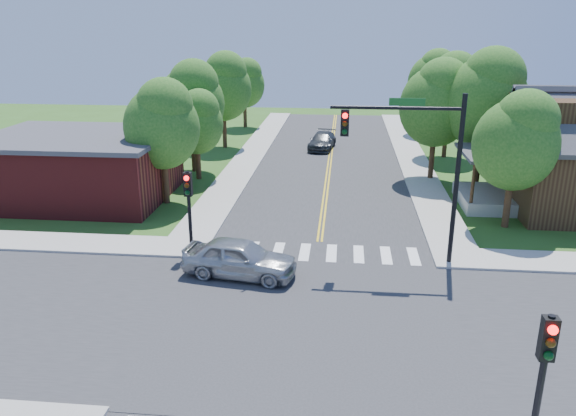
# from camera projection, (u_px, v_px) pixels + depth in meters

# --- Properties ---
(ground) EXTENTS (100.00, 100.00, 0.00)m
(ground) POSITION_uv_depth(u_px,v_px,m) (309.00, 324.00, 19.18)
(ground) COLOR #2E531A
(ground) RESTS_ON ground
(road_ns) EXTENTS (10.00, 90.00, 0.04)m
(road_ns) POSITION_uv_depth(u_px,v_px,m) (309.00, 324.00, 19.17)
(road_ns) COLOR #2D2D30
(road_ns) RESTS_ON ground
(road_ew) EXTENTS (90.00, 10.00, 0.04)m
(road_ew) POSITION_uv_depth(u_px,v_px,m) (309.00, 324.00, 19.17)
(road_ew) COLOR #2D2D30
(road_ew) RESTS_ON ground
(intersection_patch) EXTENTS (10.20, 10.20, 0.06)m
(intersection_patch) POSITION_uv_depth(u_px,v_px,m) (309.00, 324.00, 19.18)
(intersection_patch) COLOR #2D2D30
(intersection_patch) RESTS_ON ground
(sidewalk_nw) EXTENTS (40.00, 40.00, 0.14)m
(sidewalk_nw) POSITION_uv_depth(u_px,v_px,m) (77.00, 183.00, 35.59)
(sidewalk_nw) COLOR #9E9B93
(sidewalk_nw) RESTS_ON ground
(crosswalk_north) EXTENTS (8.85, 2.00, 0.01)m
(crosswalk_north) POSITION_uv_depth(u_px,v_px,m) (318.00, 252.00, 25.02)
(crosswalk_north) COLOR white
(crosswalk_north) RESTS_ON ground
(centerline) EXTENTS (0.30, 90.00, 0.01)m
(centerline) POSITION_uv_depth(u_px,v_px,m) (309.00, 323.00, 19.17)
(centerline) COLOR yellow
(centerline) RESTS_ON ground
(signal_mast_ne) EXTENTS (5.30, 0.42, 7.20)m
(signal_mast_ne) POSITION_uv_depth(u_px,v_px,m) (417.00, 152.00, 22.54)
(signal_mast_ne) COLOR black
(signal_mast_ne) RESTS_ON ground
(signal_pole_se) EXTENTS (0.34, 0.42, 3.80)m
(signal_pole_se) POSITION_uv_depth(u_px,v_px,m) (545.00, 361.00, 12.50)
(signal_pole_se) COLOR black
(signal_pole_se) RESTS_ON ground
(signal_pole_nw) EXTENTS (0.34, 0.42, 3.80)m
(signal_pole_nw) POSITION_uv_depth(u_px,v_px,m) (188.00, 197.00, 24.13)
(signal_pole_nw) COLOR black
(signal_pole_nw) RESTS_ON ground
(building_nw) EXTENTS (10.40, 8.40, 3.73)m
(building_nw) POSITION_uv_depth(u_px,v_px,m) (79.00, 166.00, 32.39)
(building_nw) COLOR maroon
(building_nw) RESTS_ON ground
(tree_e_a) EXTENTS (4.06, 3.86, 6.90)m
(tree_e_a) POSITION_uv_depth(u_px,v_px,m) (518.00, 139.00, 26.79)
(tree_e_a) COLOR #382314
(tree_e_a) RESTS_ON ground
(tree_e_b) EXTENTS (5.01, 4.76, 8.52)m
(tree_e_b) POSITION_uv_depth(u_px,v_px,m) (487.00, 96.00, 33.48)
(tree_e_b) COLOR #382314
(tree_e_b) RESTS_ON ground
(tree_e_c) EXTENTS (4.62, 4.39, 7.86)m
(tree_e_c) POSITION_uv_depth(u_px,v_px,m) (451.00, 89.00, 41.08)
(tree_e_c) COLOR #382314
(tree_e_c) RESTS_ON ground
(tree_e_d) EXTENTS (4.49, 4.26, 7.63)m
(tree_e_d) POSITION_uv_depth(u_px,v_px,m) (434.00, 79.00, 49.67)
(tree_e_d) COLOR #382314
(tree_e_d) RESTS_ON ground
(tree_w_a) EXTENTS (4.16, 3.95, 7.06)m
(tree_w_a) POSITION_uv_depth(u_px,v_px,m) (163.00, 122.00, 30.51)
(tree_w_a) COLOR #382314
(tree_w_a) RESTS_ON ground
(tree_w_b) EXTENTS (4.46, 4.24, 7.58)m
(tree_w_b) POSITION_uv_depth(u_px,v_px,m) (192.00, 99.00, 37.17)
(tree_w_b) COLOR #382314
(tree_w_b) RESTS_ON ground
(tree_w_c) EXTENTS (4.54, 4.31, 7.71)m
(tree_w_c) POSITION_uv_depth(u_px,v_px,m) (224.00, 85.00, 44.37)
(tree_w_c) COLOR #382314
(tree_w_c) RESTS_ON ground
(tree_w_d) EXTENTS (3.89, 3.70, 6.62)m
(tree_w_d) POSITION_uv_depth(u_px,v_px,m) (245.00, 82.00, 53.36)
(tree_w_d) COLOR #382314
(tree_w_d) RESTS_ON ground
(tree_house) EXTENTS (4.59, 4.36, 7.81)m
(tree_house) POSITION_uv_depth(u_px,v_px,m) (438.00, 101.00, 34.97)
(tree_house) COLOR #382314
(tree_house) RESTS_ON ground
(tree_bldg) EXTENTS (3.46, 3.28, 5.88)m
(tree_bldg) POSITION_uv_depth(u_px,v_px,m) (197.00, 120.00, 35.63)
(tree_bldg) COLOR #382314
(tree_bldg) RESTS_ON ground
(car_silver) EXTENTS (3.31, 5.19, 1.57)m
(car_silver) POSITION_uv_depth(u_px,v_px,m) (240.00, 259.00, 22.52)
(car_silver) COLOR #AAADB1
(car_silver) RESTS_ON ground
(car_dgrey) EXTENTS (2.91, 4.90, 1.29)m
(car_dgrey) POSITION_uv_depth(u_px,v_px,m) (322.00, 141.00, 45.11)
(car_dgrey) COLOR #313436
(car_dgrey) RESTS_ON ground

